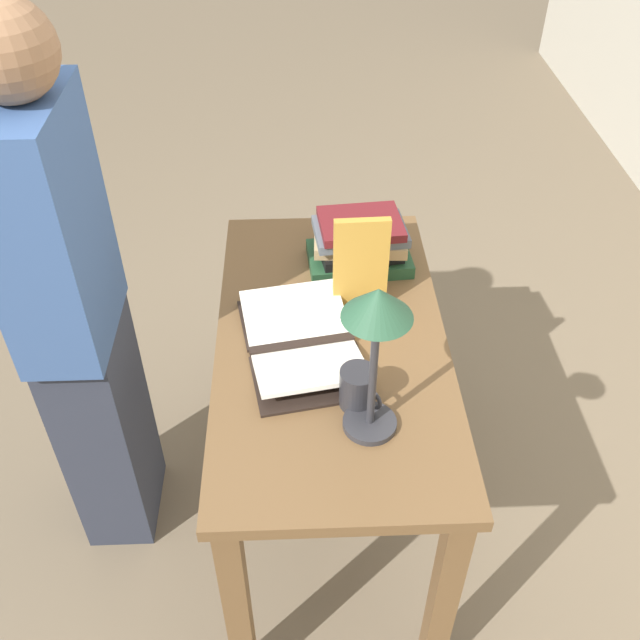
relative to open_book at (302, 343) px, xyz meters
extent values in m
plane|color=#70604C|center=(-0.04, 0.08, -0.78)|extent=(12.00, 12.00, 0.00)
cube|color=brown|center=(-0.04, 0.08, -0.03)|extent=(1.14, 0.60, 0.03)
cube|color=brown|center=(-0.56, -0.17, -0.42)|extent=(0.06, 0.06, 0.73)
cube|color=brown|center=(0.48, -0.17, -0.42)|extent=(0.06, 0.06, 0.73)
cube|color=brown|center=(-0.56, 0.33, -0.42)|extent=(0.06, 0.06, 0.73)
cube|color=brown|center=(0.48, 0.33, -0.42)|extent=(0.06, 0.06, 0.73)
cube|color=black|center=(0.00, 0.00, -0.01)|extent=(0.07, 0.27, 0.02)
cube|color=black|center=(-0.11, -0.02, -0.01)|extent=(0.25, 0.31, 0.01)
cube|color=black|center=(0.11, 0.02, -0.01)|extent=(0.25, 0.31, 0.01)
cube|color=white|center=(-0.10, -0.02, 0.01)|extent=(0.23, 0.30, 0.06)
cube|color=white|center=(0.10, 0.02, 0.01)|extent=(0.23, 0.30, 0.06)
cube|color=#234C2D|center=(-0.36, 0.17, 0.00)|extent=(0.20, 0.31, 0.04)
cube|color=black|center=(-0.36, 0.17, 0.04)|extent=(0.19, 0.25, 0.03)
cube|color=tan|center=(-0.36, 0.17, 0.07)|extent=(0.17, 0.27, 0.03)
cube|color=slate|center=(-0.36, 0.17, 0.10)|extent=(0.19, 0.28, 0.03)
cube|color=maroon|center=(-0.36, 0.17, 0.12)|extent=(0.20, 0.25, 0.03)
cube|color=#BC8933|center=(-0.17, 0.16, 0.12)|extent=(0.03, 0.15, 0.27)
cylinder|color=#2D2D33|center=(0.27, 0.15, -0.01)|extent=(0.12, 0.12, 0.02)
cylinder|color=#2D2D33|center=(0.27, 0.15, 0.16)|extent=(0.02, 0.02, 0.31)
cone|color=#285138|center=(0.27, 0.15, 0.35)|extent=(0.15, 0.15, 0.07)
cylinder|color=#28282D|center=(0.20, 0.13, 0.03)|extent=(0.09, 0.09, 0.10)
torus|color=#28282D|center=(0.23, 0.16, 0.03)|extent=(0.05, 0.04, 0.06)
cube|color=#2D3342|center=(-0.08, -0.59, -0.40)|extent=(0.31, 0.20, 0.77)
cube|color=#38568E|center=(-0.08, -0.59, 0.31)|extent=(0.36, 0.20, 0.64)
sphere|color=#8E6647|center=(-0.08, -0.57, 0.73)|extent=(0.21, 0.21, 0.21)
camera|label=1|loc=(1.34, -0.01, 1.24)|focal=40.00mm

